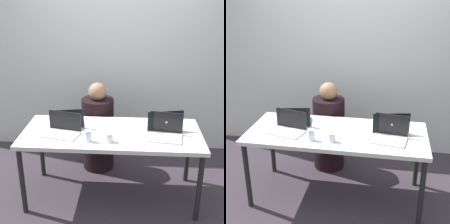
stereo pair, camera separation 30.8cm
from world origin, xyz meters
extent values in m
plane|color=#352E36|center=(0.00, 0.00, 0.00)|extent=(12.00, 12.00, 0.00)
cube|color=silver|center=(0.00, 1.20, 1.23)|extent=(4.58, 0.10, 2.47)
cube|color=silver|center=(0.00, 0.00, 0.73)|extent=(1.76, 0.76, 0.04)
cylinder|color=black|center=(-0.83, -0.33, 0.35)|extent=(0.05, 0.05, 0.71)
cylinder|color=black|center=(0.83, -0.33, 0.35)|extent=(0.05, 0.05, 0.71)
cylinder|color=black|center=(-0.83, 0.33, 0.35)|extent=(0.05, 0.05, 0.71)
cylinder|color=black|center=(0.83, 0.33, 0.35)|extent=(0.05, 0.05, 0.71)
cylinder|color=black|center=(-0.20, 0.58, 0.44)|extent=(0.45, 0.45, 0.88)
sphere|color=#997051|center=(-0.20, 0.58, 0.97)|extent=(0.21, 0.21, 0.21)
cube|color=silver|center=(0.51, -0.12, 0.76)|extent=(0.35, 0.27, 0.02)
cube|color=black|center=(0.53, 0.00, 0.87)|extent=(0.31, 0.06, 0.20)
sphere|color=white|center=(0.53, 0.01, 0.87)|extent=(0.04, 0.04, 0.04)
cube|color=#343838|center=(-0.47, 0.15, 0.76)|extent=(0.37, 0.26, 0.02)
cube|color=black|center=(-0.45, 0.04, 0.86)|extent=(0.34, 0.08, 0.19)
sphere|color=white|center=(-0.45, 0.03, 0.86)|extent=(0.03, 0.03, 0.03)
cube|color=silver|center=(0.50, 0.15, 0.76)|extent=(0.39, 0.28, 0.02)
cube|color=black|center=(0.53, 0.04, 0.86)|extent=(0.35, 0.08, 0.19)
sphere|color=white|center=(0.53, 0.03, 0.86)|extent=(0.04, 0.04, 0.04)
cube|color=silver|center=(-0.48, -0.12, 0.76)|extent=(0.37, 0.28, 0.02)
cube|color=black|center=(-0.45, -0.02, 0.86)|extent=(0.32, 0.09, 0.19)
sphere|color=white|center=(-0.45, 0.00, 0.86)|extent=(0.03, 0.03, 0.03)
cylinder|color=silver|center=(-0.20, -0.22, 0.80)|extent=(0.07, 0.07, 0.11)
cylinder|color=silver|center=(-0.20, -0.22, 0.78)|extent=(0.06, 0.06, 0.06)
cylinder|color=silver|center=(-0.01, -0.22, 0.79)|extent=(0.07, 0.07, 0.09)
cylinder|color=silver|center=(-0.01, -0.22, 0.77)|extent=(0.06, 0.06, 0.05)
camera|label=1|loc=(0.20, -2.78, 2.06)|focal=50.00mm
camera|label=2|loc=(0.50, -2.75, 2.06)|focal=50.00mm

